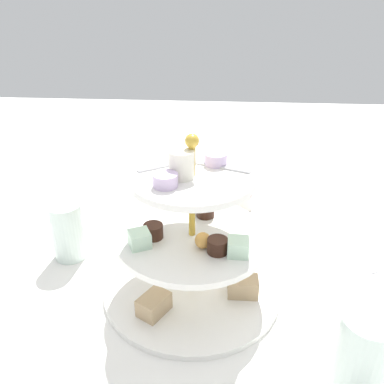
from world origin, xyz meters
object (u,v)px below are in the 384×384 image
tiered_serving_stand (192,248)px  teacup_with_saucer (239,201)px  butter_knife_right (345,246)px  water_glass_mid_back (68,231)px  water_glass_tall_right (362,353)px  water_glass_short_left (172,196)px

tiered_serving_stand → teacup_with_saucer: size_ratio=3.21×
teacup_with_saucer → butter_knife_right: size_ratio=0.53×
teacup_with_saucer → water_glass_mid_back: 0.37m
water_glass_mid_back → butter_knife_right: bearing=-172.8°
water_glass_tall_right → butter_knife_right: water_glass_tall_right is taller
teacup_with_saucer → water_glass_mid_back: water_glass_mid_back is taller
butter_knife_right → water_glass_mid_back: bearing=75.7°
teacup_with_saucer → water_glass_mid_back: bearing=31.3°
water_glass_short_left → water_glass_mid_back: 0.25m
butter_knife_right → tiered_serving_stand: bearing=95.3°
water_glass_tall_right → water_glass_short_left: size_ratio=1.66×
water_glass_short_left → butter_knife_right: bearing=161.3°
teacup_with_saucer → water_glass_tall_right: bearing=107.2°
water_glass_short_left → water_glass_mid_back: water_glass_mid_back is taller
water_glass_short_left → butter_knife_right: water_glass_short_left is taller
tiered_serving_stand → water_glass_short_left: bearing=-76.4°
water_glass_short_left → butter_knife_right: 0.37m
tiered_serving_stand → water_glass_mid_back: 0.25m
water_glass_tall_right → water_glass_mid_back: bearing=-28.1°
butter_knife_right → teacup_with_saucer: bearing=36.2°
water_glass_tall_right → water_glass_mid_back: 0.51m
tiered_serving_stand → butter_knife_right: bearing=-153.2°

